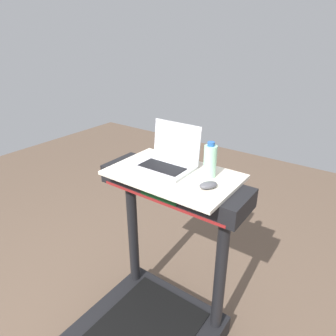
% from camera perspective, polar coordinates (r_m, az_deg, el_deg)
% --- Properties ---
extents(desk_board, '(0.73, 0.47, 0.02)m').
position_cam_1_polar(desk_board, '(1.71, 0.98, -1.27)').
color(desk_board, beige).
rests_on(desk_board, treadmill_base).
extents(laptop, '(0.32, 0.26, 0.25)m').
position_cam_1_polar(laptop, '(1.76, 0.02, 1.74)').
color(laptop, '#B7B7BC').
rests_on(laptop, desk_board).
extents(computer_mouse, '(0.10, 0.12, 0.03)m').
position_cam_1_polar(computer_mouse, '(1.55, 7.65, -3.22)').
color(computer_mouse, '#4C4C51').
rests_on(computer_mouse, desk_board).
extents(water_bottle, '(0.07, 0.07, 0.20)m').
position_cam_1_polar(water_bottle, '(1.65, 7.97, 1.37)').
color(water_bottle, '#9EDBB2').
rests_on(water_bottle, desk_board).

